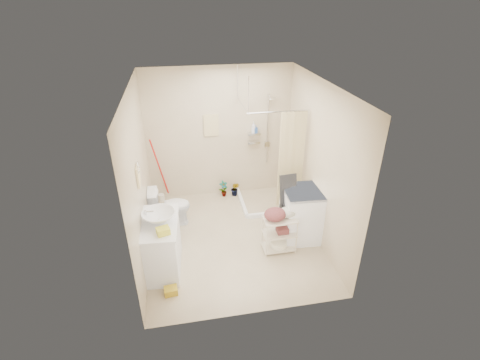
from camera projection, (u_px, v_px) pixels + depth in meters
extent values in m
plane|color=#C5B594|center=(233.00, 238.00, 5.96)|extent=(3.20, 3.20, 0.00)
cube|color=silver|center=(232.00, 86.00, 4.72)|extent=(2.80, 3.20, 0.04)
cube|color=beige|center=(219.00, 134.00, 6.73)|extent=(2.80, 0.04, 2.60)
cube|color=beige|center=(256.00, 233.00, 3.96)|extent=(2.80, 0.04, 2.60)
cube|color=beige|center=(139.00, 179.00, 5.12)|extent=(0.04, 3.20, 2.60)
cube|color=beige|center=(319.00, 164.00, 5.57)|extent=(0.04, 3.20, 2.60)
cube|color=silver|center=(162.00, 245.00, 5.14)|extent=(0.60, 0.99, 0.84)
imported|color=silver|center=(159.00, 217.00, 4.91)|extent=(0.57, 0.57, 0.16)
cube|color=gold|center=(163.00, 231.00, 4.68)|extent=(0.20, 0.18, 0.10)
cube|color=gold|center=(171.00, 290.00, 4.84)|extent=(0.28, 0.23, 0.14)
imported|color=silver|center=(170.00, 206.00, 6.19)|extent=(0.71, 0.41, 0.72)
imported|color=brown|center=(224.00, 189.00, 7.12)|extent=(0.22, 0.18, 0.35)
imported|color=#994A2D|center=(235.00, 189.00, 7.15)|extent=(0.22, 0.21, 0.32)
cube|color=beige|center=(211.00, 125.00, 6.59)|extent=(0.28, 0.03, 0.42)
imported|color=silver|center=(254.00, 127.00, 6.69)|extent=(0.10, 0.10, 0.22)
imported|color=#30559A|center=(255.00, 129.00, 6.71)|extent=(0.09, 0.09, 0.15)
cube|color=white|center=(302.00, 214.00, 5.81)|extent=(0.65, 0.67, 0.91)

